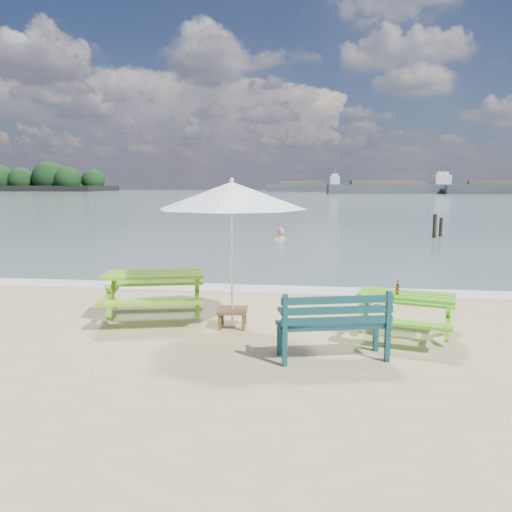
# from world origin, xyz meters

# --- Properties ---
(sea) EXTENTS (300.00, 300.00, 0.00)m
(sea) POSITION_xyz_m (0.00, 85.00, 0.00)
(sea) COLOR slate
(sea) RESTS_ON ground
(foam_strip) EXTENTS (22.00, 0.90, 0.01)m
(foam_strip) POSITION_xyz_m (0.00, 4.60, 0.01)
(foam_strip) COLOR silver
(foam_strip) RESTS_ON ground
(picnic_table_left) EXTENTS (2.13, 2.27, 0.82)m
(picnic_table_left) POSITION_xyz_m (-2.19, 1.93, 0.40)
(picnic_table_left) COLOR #6CB01A
(picnic_table_left) RESTS_ON ground
(picnic_table_right) EXTENTS (1.81, 1.92, 0.69)m
(picnic_table_right) POSITION_xyz_m (2.07, 1.37, 0.33)
(picnic_table_right) COLOR #54B11A
(picnic_table_right) RESTS_ON ground
(park_bench) EXTENTS (1.59, 0.86, 0.93)m
(park_bench) POSITION_xyz_m (0.92, 0.23, 0.29)
(park_bench) COLOR #0E363B
(park_bench) RESTS_ON ground
(side_table) EXTENTS (0.53, 0.53, 0.32)m
(side_table) POSITION_xyz_m (-0.71, 1.52, 0.17)
(side_table) COLOR brown
(side_table) RESTS_ON ground
(patio_umbrella) EXTENTS (2.64, 2.64, 2.42)m
(patio_umbrella) POSITION_xyz_m (-0.71, 1.52, 2.20)
(patio_umbrella) COLOR silver
(patio_umbrella) RESTS_ON ground
(beer_bottle) EXTENTS (0.06, 0.06, 0.23)m
(beer_bottle) POSITION_xyz_m (1.93, 1.32, 0.76)
(beer_bottle) COLOR #8E5414
(beer_bottle) RESTS_ON picnic_table_right
(swimmer) EXTENTS (0.79, 0.67, 1.82)m
(swimmer) POSITION_xyz_m (-0.99, 14.83, -0.41)
(swimmer) COLOR tan
(swimmer) RESTS_ON ground
(mooring_pilings) EXTENTS (0.56, 0.76, 1.25)m
(mooring_pilings) POSITION_xyz_m (5.89, 16.56, 0.39)
(mooring_pilings) COLOR black
(mooring_pilings) RESTS_ON ground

